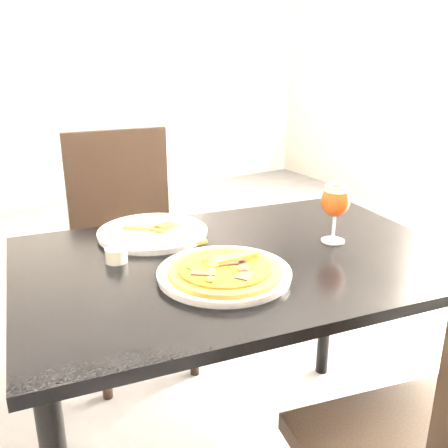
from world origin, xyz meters
TOP-DOWN VIEW (x-y plane):
  - ground at (0.00, 0.00)m, footprint 6.00×6.00m
  - dining_table at (-0.30, -0.34)m, footprint 1.31×0.98m
  - chair_far at (-0.33, 0.45)m, footprint 0.51×0.51m
  - plate_main at (-0.41, -0.43)m, footprint 0.35×0.35m
  - pizza at (-0.41, -0.44)m, footprint 0.28×0.28m
  - plate_second at (-0.44, -0.06)m, footprint 0.36×0.36m
  - crust_scraps at (-0.42, -0.06)m, footprint 0.17×0.12m
  - loose_crust at (-0.39, -0.20)m, footprint 0.12×0.04m
  - sauce_cup at (-0.61, -0.20)m, footprint 0.06×0.06m
  - beer_glass at (-0.00, -0.39)m, footprint 0.08×0.08m

SIDE VIEW (x-z plane):
  - ground at x=0.00m, z-range 0.00..0.00m
  - chair_far at x=-0.33m, z-range 0.05..1.03m
  - dining_table at x=-0.30m, z-range 0.28..1.03m
  - loose_crust at x=-0.39m, z-range 0.75..0.76m
  - plate_second at x=-0.44m, z-range 0.75..0.77m
  - plate_main at x=-0.41m, z-range 0.75..0.77m
  - sauce_cup at x=-0.61m, z-range 0.75..0.79m
  - crust_scraps at x=-0.42m, z-range 0.77..0.78m
  - pizza at x=-0.41m, z-range 0.76..0.79m
  - beer_glass at x=0.00m, z-range 0.79..0.96m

